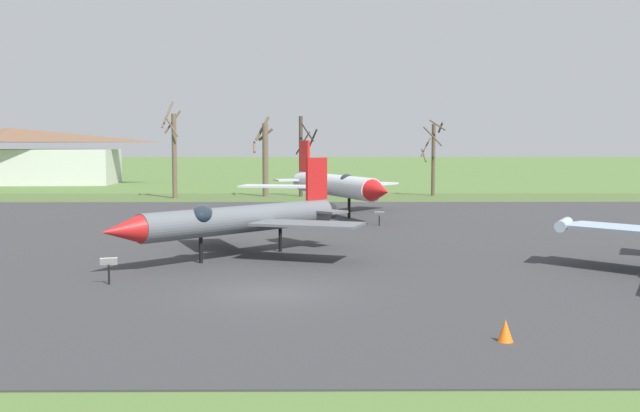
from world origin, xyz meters
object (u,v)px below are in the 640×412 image
(jet_fighter_front_left, at_px, (237,219))
(jet_fighter_rear_center, at_px, (335,185))
(info_placard_rear_center, at_px, (379,217))
(info_placard_front_left, at_px, (109,268))
(traffic_cone, at_px, (505,331))
(visitor_building, at_px, (11,157))

(jet_fighter_front_left, relative_size, jet_fighter_rear_center, 0.70)
(info_placard_rear_center, bearing_deg, info_placard_front_left, -120.64)
(info_placard_front_left, distance_m, info_placard_rear_center, 23.47)
(info_placard_front_left, relative_size, info_placard_rear_center, 1.10)
(jet_fighter_front_left, bearing_deg, traffic_cone, -59.66)
(jet_fighter_front_left, relative_size, traffic_cone, 17.40)
(visitor_building, xyz_separation_m, traffic_cone, (45.86, -80.94, -3.34))
(jet_fighter_front_left, distance_m, info_placard_front_left, 7.84)
(info_placard_rear_center, bearing_deg, visitor_building, 130.62)
(jet_fighter_front_left, xyz_separation_m, info_placard_front_left, (-4.14, -6.55, -1.18))
(visitor_building, bearing_deg, traffic_cone, -60.46)
(jet_fighter_rear_center, relative_size, info_placard_rear_center, 16.84)
(visitor_building, distance_m, traffic_cone, 93.09)
(jet_fighter_front_left, height_order, jet_fighter_rear_center, jet_fighter_rear_center)
(jet_fighter_rear_center, xyz_separation_m, visitor_building, (-42.35, 45.13, 1.34))
(info_placard_rear_center, bearing_deg, traffic_cone, -88.30)
(jet_fighter_front_left, bearing_deg, info_placard_front_left, -122.30)
(info_placard_front_left, bearing_deg, info_placard_rear_center, 59.36)
(info_placard_rear_center, xyz_separation_m, visitor_building, (-45.02, 52.49, 3.05))
(info_placard_front_left, height_order, traffic_cone, info_placard_front_left)
(info_placard_rear_center, bearing_deg, jet_fighter_front_left, -119.82)
(info_placard_front_left, bearing_deg, visitor_building, 114.46)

